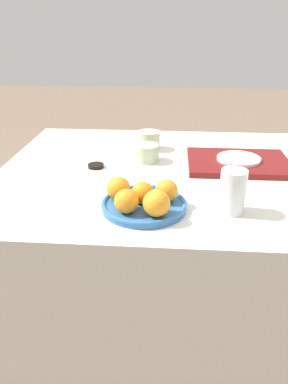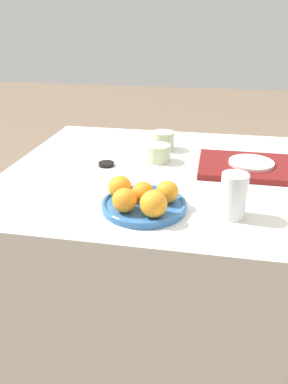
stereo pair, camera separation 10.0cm
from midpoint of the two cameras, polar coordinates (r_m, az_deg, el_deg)
name	(u,v)px [view 2 (the right image)]	position (r m, az deg, el deg)	size (l,w,h in m)	color
ground_plane	(182,336)	(1.71, 7.56, -20.97)	(12.00, 12.00, 0.00)	#7A6651
table	(186,263)	(1.46, 8.40, -10.76)	(1.26, 0.95, 0.75)	silver
fruit_platter	(144,205)	(1.02, 2.82, -2.03)	(0.23, 0.23, 0.02)	#336BAD
orange_0	(167,192)	(1.02, 6.38, -0.04)	(0.06, 0.06, 0.06)	orange
orange_1	(143,193)	(1.01, 2.67, -0.19)	(0.06, 0.06, 0.06)	orange
orange_2	(154,204)	(0.94, 4.51, -1.88)	(0.07, 0.07, 0.07)	orange
orange_3	(125,200)	(0.96, -0.02, -1.34)	(0.06, 0.06, 0.06)	orange
orange_4	(120,187)	(1.04, -0.93, 0.67)	(0.07, 0.07, 0.07)	orange
water_glass	(233,196)	(1.00, 16.30, -0.62)	(0.07, 0.07, 0.12)	silver
serving_tray	(251,167)	(1.35, 18.03, 3.64)	(0.35, 0.26, 0.02)	maroon
side_plate	(251,163)	(1.34, 18.12, 4.24)	(0.15, 0.15, 0.01)	white
cup_0	(158,153)	(1.35, 4.29, 5.88)	(0.09, 0.09, 0.06)	#B7CC9E
cup_1	(163,141)	(1.48, 4.85, 7.77)	(0.09, 0.09, 0.07)	#B7CC9E
soy_dish	(106,164)	(1.32, -3.61, 4.23)	(0.06, 0.06, 0.01)	black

